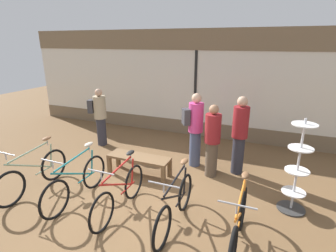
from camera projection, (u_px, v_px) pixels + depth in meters
name	position (u px, v px, depth m)	size (l,w,h in m)	color
ground_plane	(130.00, 204.00, 4.80)	(24.00, 24.00, 0.00)	brown
shop_back_wall	(196.00, 83.00, 7.88)	(12.00, 0.08, 3.20)	#7A664C
bicycle_far_left	(34.00, 174.00, 5.11)	(0.46, 1.72, 1.02)	black
bicycle_left	(77.00, 182.00, 4.82)	(0.46, 1.72, 1.02)	black
bicycle_center	(120.00, 192.00, 4.49)	(0.46, 1.65, 1.01)	black
bicycle_right	(175.00, 205.00, 4.14)	(0.46, 1.66, 1.01)	black
bicycle_far_right	(238.00, 226.00, 3.67)	(0.46, 1.69, 1.03)	black
accessory_rack	(296.00, 174.00, 4.45)	(0.48, 0.48, 1.68)	#333333
display_bench	(139.00, 160.00, 5.76)	(1.40, 0.44, 0.44)	brown
customer_near_rack	(212.00, 140.00, 5.59)	(0.37, 0.37, 1.61)	brown
customer_by_window	(240.00, 134.00, 5.68)	(0.48, 0.48, 1.76)	#2D2D38
customer_mid_floor	(100.00, 115.00, 7.32)	(0.55, 0.44, 1.62)	#2D2D38
customer_near_bench	(195.00, 128.00, 6.04)	(0.56, 0.51, 1.75)	#424C6B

